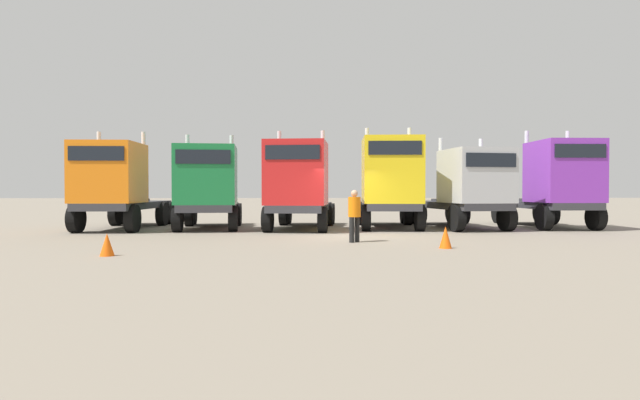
{
  "coord_description": "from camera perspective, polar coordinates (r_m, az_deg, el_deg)",
  "views": [
    {
      "loc": [
        -1.96,
        -18.0,
        1.64
      ],
      "look_at": [
        -0.87,
        4.41,
        1.24
      ],
      "focal_mm": 27.88,
      "sensor_mm": 36.0,
      "label": 1
    }
  ],
  "objects": [
    {
      "name": "ground",
      "position": [
        18.18,
        3.42,
        -4.16
      ],
      "size": [
        200.0,
        200.0,
        0.0
      ],
      "primitive_type": "plane",
      "color": "gray"
    },
    {
      "name": "semi_truck_orange",
      "position": [
        22.47,
        -22.36,
        1.57
      ],
      "size": [
        2.67,
        6.51,
        4.2
      ],
      "rotation": [
        0.0,
        0.0,
        -1.59
      ],
      "color": "#333338",
      "rests_on": "ground"
    },
    {
      "name": "semi_truck_green",
      "position": [
        21.54,
        -12.73,
        1.53
      ],
      "size": [
        2.93,
        5.84,
        4.1
      ],
      "rotation": [
        0.0,
        0.0,
        -1.5
      ],
      "color": "#333338",
      "rests_on": "ground"
    },
    {
      "name": "semi_truck_red",
      "position": [
        20.85,
        -2.44,
        1.74
      ],
      "size": [
        3.35,
        6.67,
        4.25
      ],
      "rotation": [
        0.0,
        0.0,
        -1.7
      ],
      "color": "#333338",
      "rests_on": "ground"
    },
    {
      "name": "semi_truck_yellow",
      "position": [
        21.64,
        8.05,
        2.08
      ],
      "size": [
        3.03,
        6.19,
        4.48
      ],
      "rotation": [
        0.0,
        0.0,
        -1.66
      ],
      "color": "#333338",
      "rests_on": "ground"
    },
    {
      "name": "semi_truck_silver",
      "position": [
        22.36,
        16.56,
        1.37
      ],
      "size": [
        3.27,
        6.71,
        3.99
      ],
      "rotation": [
        0.0,
        0.0,
        -1.45
      ],
      "color": "#333338",
      "rests_on": "ground"
    },
    {
      "name": "semi_truck_purple",
      "position": [
        24.15,
        25.48,
        1.78
      ],
      "size": [
        2.62,
        6.13,
        4.39
      ],
      "rotation": [
        0.0,
        0.0,
        -1.58
      ],
      "color": "#333338",
      "rests_on": "ground"
    },
    {
      "name": "visitor_in_hivis",
      "position": [
        15.97,
        3.97,
        -1.39
      ],
      "size": [
        0.57,
        0.57,
        1.68
      ],
      "rotation": [
        0.0,
        0.0,
        5.51
      ],
      "color": "black",
      "rests_on": "ground"
    },
    {
      "name": "traffic_cone_near",
      "position": [
        13.72,
        -23.25,
        -4.72
      ],
      "size": [
        0.36,
        0.36,
        0.58
      ],
      "primitive_type": "cone",
      "color": "#F2590C",
      "rests_on": "ground"
    },
    {
      "name": "traffic_cone_mid",
      "position": [
        14.72,
        14.21,
        -4.17
      ],
      "size": [
        0.36,
        0.36,
        0.63
      ],
      "primitive_type": "cone",
      "color": "#F2590C",
      "rests_on": "ground"
    }
  ]
}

